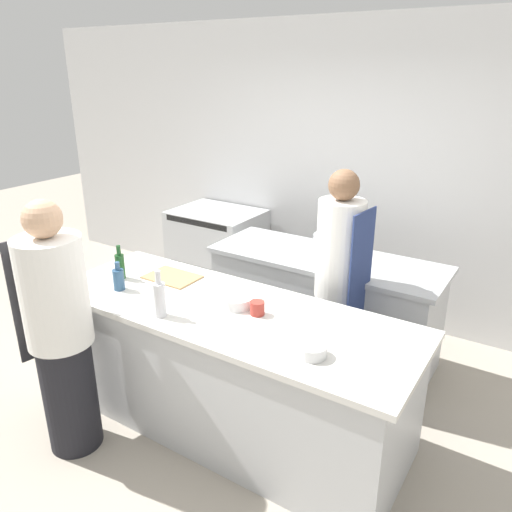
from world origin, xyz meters
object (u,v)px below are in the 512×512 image
(chef_at_prep_near, at_px, (60,333))
(bottle_vinegar, at_px, (119,279))
(bottle_wine, at_px, (160,298))
(cup, at_px, (257,308))
(bowl_prep_small, at_px, (312,350))
(oven_range, at_px, (218,252))
(stockpot, at_px, (329,245))
(bowl_mixing_large, at_px, (237,301))
(chef_at_stove, at_px, (338,285))
(bottle_olive_oil, at_px, (120,265))

(chef_at_prep_near, distance_m, bottle_vinegar, 0.57)
(bottle_wine, relative_size, cup, 3.35)
(bottle_wine, bearing_deg, cup, 34.38)
(bottle_vinegar, relative_size, cup, 2.25)
(chef_at_prep_near, height_order, bowl_prep_small, chef_at_prep_near)
(bottle_wine, distance_m, bowl_prep_small, 1.02)
(oven_range, xyz_separation_m, stockpot, (1.53, -0.49, 0.53))
(oven_range, xyz_separation_m, bowl_mixing_large, (1.42, -1.66, 0.47))
(bowl_mixing_large, distance_m, cup, 0.18)
(cup, xyz_separation_m, stockpot, (-0.07, 1.20, 0.05))
(cup, height_order, stockpot, stockpot)
(bowl_prep_small, distance_m, stockpot, 1.55)
(chef_at_stove, relative_size, bottle_vinegar, 8.38)
(bottle_olive_oil, bearing_deg, bowl_mixing_large, 5.21)
(oven_range, bearing_deg, bottle_vinegar, -73.03)
(bowl_prep_small, distance_m, cup, 0.56)
(chef_at_prep_near, relative_size, bottle_wine, 5.49)
(bowl_mixing_large, relative_size, cup, 2.36)
(bottle_olive_oil, xyz_separation_m, bottle_vinegar, (0.14, -0.15, -0.02))
(bottle_wine, bearing_deg, chef_at_prep_near, -137.97)
(bottle_olive_oil, bearing_deg, stockpot, 49.12)
(oven_range, relative_size, bottle_vinegar, 4.51)
(bowl_mixing_large, bearing_deg, bottle_wine, -131.27)
(chef_at_prep_near, height_order, bottle_vinegar, chef_at_prep_near)
(bottle_olive_oil, distance_m, bottle_wine, 0.71)
(chef_at_prep_near, relative_size, bottle_vinegar, 8.16)
(bowl_prep_small, height_order, stockpot, stockpot)
(bottle_wine, bearing_deg, bowl_mixing_large, 48.73)
(bottle_olive_oil, xyz_separation_m, cup, (1.16, 0.06, -0.06))
(bottle_wine, distance_m, cup, 0.61)
(bottle_wine, bearing_deg, chef_at_stove, 56.42)
(chef_at_prep_near, xyz_separation_m, bowl_prep_small, (1.46, 0.51, 0.10))
(oven_range, height_order, chef_at_prep_near, chef_at_prep_near)
(bottle_vinegar, xyz_separation_m, stockpot, (0.95, 1.40, 0.01))
(bowl_mixing_large, bearing_deg, chef_at_prep_near, -134.97)
(bottle_vinegar, bearing_deg, chef_at_stove, 37.58)
(bowl_prep_small, xyz_separation_m, cup, (-0.51, 0.25, 0.01))
(bottle_olive_oil, relative_size, bottle_wine, 0.83)
(cup, bearing_deg, bottle_olive_oil, -177.05)
(bottle_wine, xyz_separation_m, stockpot, (0.43, 1.54, -0.03))
(chef_at_stove, height_order, stockpot, chef_at_stove)
(chef_at_stove, height_order, bottle_olive_oil, chef_at_stove)
(oven_range, distance_m, stockpot, 1.69)
(oven_range, height_order, bottle_wine, bottle_wine)
(bottle_olive_oil, relative_size, cup, 2.79)
(bottle_vinegar, distance_m, bottle_wine, 0.53)
(oven_range, height_order, bowl_mixing_large, bowl_mixing_large)
(bowl_mixing_large, bearing_deg, stockpot, 84.79)
(chef_at_prep_near, distance_m, bowl_mixing_large, 1.11)
(stockpot, bearing_deg, chef_at_stove, -57.29)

